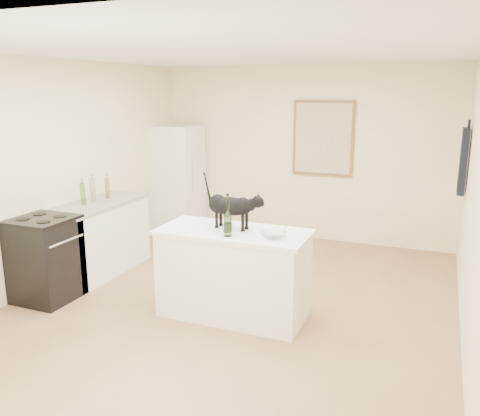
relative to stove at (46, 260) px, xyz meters
The scene contains 20 objects.
floor 2.09m from the stove, 17.10° to the left, with size 5.50×5.50×0.00m, color #A17C55.
ceiling 2.96m from the stove, 17.10° to the left, with size 5.50×5.50×0.00m, color white.
wall_back 3.97m from the stove, 59.80° to the left, with size 4.50×4.50×0.00m, color #FFF1C5.
wall_front 3.02m from the stove, 47.79° to the right, with size 4.50×4.50×0.00m, color #FFF1C5.
wall_left 1.08m from the stove, 116.57° to the left, with size 5.50×5.50×0.00m, color #FFF1C5.
wall_right 4.33m from the stove, ahead, with size 5.50×5.50×0.00m, color #FFF1C5.
island_base 2.09m from the stove, 11.04° to the left, with size 1.44×0.67×0.86m, color white.
island_top 2.13m from the stove, 11.04° to the left, with size 1.50×0.70×0.04m, color white.
left_cabinets 0.90m from the stove, 90.00° to the left, with size 0.60×1.40×0.86m, color white.
left_countertop 1.00m from the stove, 90.00° to the left, with size 0.62×1.44×0.04m, color gray.
stove is the anchor object (origin of this frame).
fridge 2.98m from the stove, 90.00° to the left, with size 0.68×0.68×1.70m, color white.
artwork_frame 4.16m from the stove, 55.87° to the left, with size 0.90×0.03×1.10m, color brown.
artwork_canvas 4.14m from the stove, 55.73° to the left, with size 0.82×0.00×1.02m, color beige.
hanging_garment 5.01m from the stove, 32.62° to the left, with size 0.08×0.34×0.80m, color black.
black_cat 2.15m from the stove, 12.87° to the left, with size 0.58×0.17×0.41m, color black, non-canonical shape.
wine_bottle 2.18m from the stove, ahead, with size 0.08×0.08×0.36m, color #385C24.
glass_bowl 2.57m from the stove, ahead, with size 0.25×0.25×0.06m, color white.
fridge_paper 3.14m from the stove, 83.53° to the left, with size 0.01×0.14×0.18m, color silver.
counter_bottle_cluster 1.09m from the stove, 92.06° to the left, with size 0.09×0.50×0.29m.
Camera 1 is at (1.93, -4.52, 2.26)m, focal length 37.12 mm.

